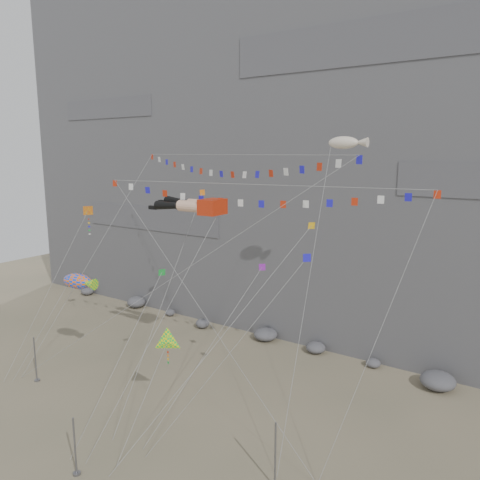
{
  "coord_description": "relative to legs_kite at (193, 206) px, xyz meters",
  "views": [
    {
      "loc": [
        24.61,
        -24.94,
        20.22
      ],
      "look_at": [
        1.96,
        9.0,
        12.63
      ],
      "focal_mm": 35.0,
      "sensor_mm": 36.0,
      "label": 1
    }
  ],
  "objects": [
    {
      "name": "small_kite_e",
      "position": [
        11.53,
        -3.04,
        -2.6
      ],
      "size": [
        9.08,
        7.29,
        17.32
      ],
      "color": "#1C16C5",
      "rests_on": "ground"
    },
    {
      "name": "flag_banner_lower",
      "position": [
        4.97,
        0.95,
        1.83
      ],
      "size": [
        26.27,
        8.49,
        21.01
      ],
      "color": "red",
      "rests_on": "ground"
    },
    {
      "name": "blimp_windsock",
      "position": [
        10.31,
        5.95,
        4.95
      ],
      "size": [
        3.62,
        12.9,
        24.34
      ],
      "color": "beige",
      "rests_on": "ground"
    },
    {
      "name": "flag_banner_upper",
      "position": [
        0.75,
        3.65,
        4.06
      ],
      "size": [
        28.67,
        16.08,
        27.54
      ],
      "color": "red",
      "rests_on": "ground"
    },
    {
      "name": "fish_windsock",
      "position": [
        -10.42,
        -3.83,
        -7.11
      ],
      "size": [
        6.05,
        5.78,
        10.75
      ],
      "color": "orange",
      "rests_on": "ground"
    },
    {
      "name": "harlequin_kite",
      "position": [
        -13.56,
        0.19,
        -1.4
      ],
      "size": [
        2.43,
        10.23,
        17.32
      ],
      "color": "red",
      "rests_on": "ground"
    },
    {
      "name": "delta_kite",
      "position": [
        2.25,
        -5.97,
        -9.22
      ],
      "size": [
        1.98,
        6.26,
        8.81
      ],
      "color": "#FFEC0D",
      "rests_on": "ground"
    },
    {
      "name": "talus_boulders",
      "position": [
        -0.34,
        12.46,
        -15.42
      ],
      "size": [
        60.0,
        3.0,
        1.2
      ],
      "primitive_type": null,
      "color": "#5D5D61",
      "rests_on": "ground"
    },
    {
      "name": "anchor_pole_center",
      "position": [
        0.8,
        -13.13,
        -14.04
      ],
      "size": [
        0.12,
        0.12,
        3.96
      ],
      "primitive_type": "cylinder",
      "color": "slate",
      "rests_on": "ground"
    },
    {
      "name": "small_kite_a",
      "position": [
        -2.5,
        4.15,
        0.28
      ],
      "size": [
        3.1,
        14.5,
        21.8
      ],
      "color": "orange",
      "rests_on": "ground"
    },
    {
      "name": "legs_kite",
      "position": [
        0.0,
        0.0,
        0.0
      ],
      "size": [
        6.96,
        13.36,
        20.17
      ],
      "rotation": [
        0.0,
        0.0,
        0.02
      ],
      "color": "red",
      "rests_on": "ground"
    },
    {
      "name": "small_kite_c",
      "position": [
        -0.88,
        -3.11,
        -5.26
      ],
      "size": [
        1.18,
        10.18,
        14.43
      ],
      "color": "green",
      "rests_on": "ground"
    },
    {
      "name": "small_kite_b",
      "position": [
        6.38,
        0.1,
        -4.55
      ],
      "size": [
        4.6,
        9.91,
        15.38
      ],
      "color": "purple",
      "rests_on": "ground"
    },
    {
      "name": "small_kite_d",
      "position": [
        9.24,
        2.29,
        -1.49
      ],
      "size": [
        7.35,
        15.42,
        21.92
      ],
      "color": "yellow",
      "rests_on": "ground"
    },
    {
      "name": "anchor_pole_left",
      "position": [
        -12.67,
        -7.12,
        -13.93
      ],
      "size": [
        0.12,
        0.12,
        4.18
      ],
      "primitive_type": "cylinder",
      "color": "slate",
      "rests_on": "ground"
    },
    {
      "name": "anchor_pole_right",
      "position": [
        11.9,
        -7.09,
        -13.85
      ],
      "size": [
        0.12,
        0.12,
        4.34
      ],
      "primitive_type": "cylinder",
      "color": "slate",
      "rests_on": "ground"
    },
    {
      "name": "ground",
      "position": [
        -0.34,
        -4.54,
        -16.02
      ],
      "size": [
        120.0,
        120.0,
        0.0
      ],
      "primitive_type": "plane",
      "color": "gray",
      "rests_on": "ground"
    },
    {
      "name": "cliff",
      "position": [
        -0.34,
        27.46,
        8.98
      ],
      "size": [
        80.0,
        28.0,
        50.0
      ],
      "primitive_type": "cube",
      "color": "slate",
      "rests_on": "ground"
    }
  ]
}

